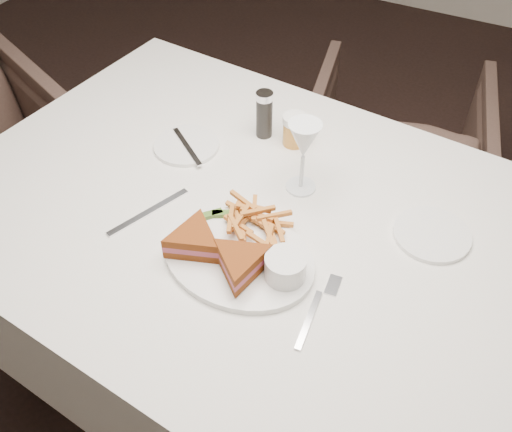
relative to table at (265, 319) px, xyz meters
name	(u,v)px	position (x,y,z in m)	size (l,w,h in m)	color
ground	(249,300)	(-0.20, 0.28, -0.38)	(5.00, 5.00, 0.00)	black
table	(265,319)	(0.00, 0.00, 0.00)	(1.44, 0.96, 0.75)	silver
chair_far	(393,148)	(0.06, 0.93, -0.06)	(0.61, 0.57, 0.63)	#44312A
table_setting	(258,217)	(0.00, -0.04, 0.41)	(0.77, 0.66, 0.18)	white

